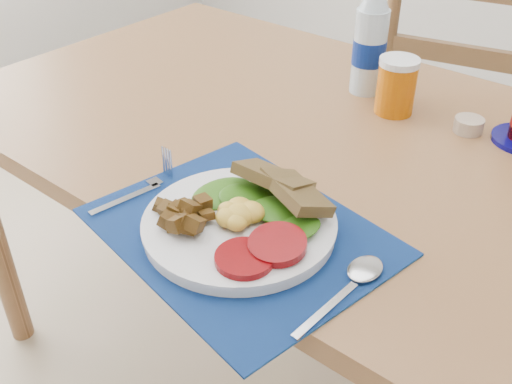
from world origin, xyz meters
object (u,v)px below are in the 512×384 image
(water_bottle, at_px, (370,44))
(juice_glass, at_px, (396,87))
(chair_far, at_px, (456,89))
(breakfast_plate, at_px, (235,220))

(water_bottle, distance_m, juice_glass, 0.12)
(chair_far, bearing_deg, breakfast_plate, 81.65)
(breakfast_plate, bearing_deg, juice_glass, 99.28)
(chair_far, relative_size, juice_glass, 10.49)
(chair_far, distance_m, juice_glass, 0.60)
(breakfast_plate, bearing_deg, water_bottle, 108.95)
(water_bottle, xyz_separation_m, juice_glass, (0.10, -0.05, -0.05))
(breakfast_plate, xyz_separation_m, juice_glass, (-0.01, 0.52, 0.03))
(breakfast_plate, distance_m, juice_glass, 0.52)
(chair_far, xyz_separation_m, juice_glass, (0.07, -0.55, 0.22))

